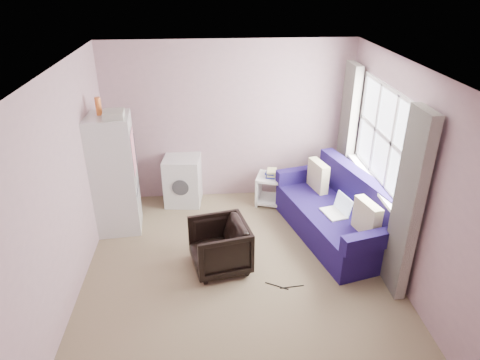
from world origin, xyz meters
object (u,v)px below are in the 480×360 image
object	(u,v)px
armchair	(219,244)
washing_machine	(183,179)
fridge	(114,174)
side_table	(271,187)
sofa	(338,215)

from	to	relation	value
armchair	washing_machine	size ratio (longest dim) A/B	0.89
fridge	washing_machine	xyz separation A→B (m)	(0.88, 0.69, -0.45)
washing_machine	side_table	xyz separation A→B (m)	(1.38, -0.15, -0.13)
fridge	sofa	distance (m)	3.15
fridge	side_table	distance (m)	2.41
sofa	side_table	bearing A→B (deg)	114.48
armchair	sofa	world-z (taller)	sofa
armchair	sofa	size ratio (longest dim) A/B	0.32
fridge	washing_machine	distance (m)	1.21
armchair	sofa	xyz separation A→B (m)	(1.67, 0.59, -0.02)
washing_machine	sofa	xyz separation A→B (m)	(2.19, -1.14, -0.07)
armchair	washing_machine	world-z (taller)	washing_machine
washing_machine	armchair	bearing A→B (deg)	-67.51
fridge	armchair	bearing A→B (deg)	-41.70
fridge	side_table	world-z (taller)	fridge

